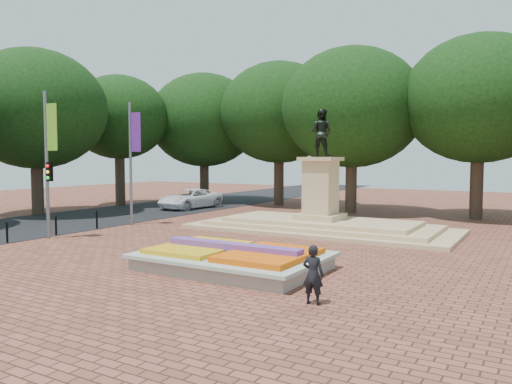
# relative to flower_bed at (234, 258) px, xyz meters

# --- Properties ---
(ground) EXTENTS (90.00, 90.00, 0.00)m
(ground) POSITION_rel_flower_bed_xyz_m (-1.03, 2.00, -0.38)
(ground) COLOR brown
(ground) RESTS_ON ground
(asphalt_street) EXTENTS (9.00, 90.00, 0.02)m
(asphalt_street) POSITION_rel_flower_bed_xyz_m (-16.03, 7.00, -0.37)
(asphalt_street) COLOR black
(asphalt_street) RESTS_ON ground
(flower_bed) EXTENTS (6.30, 4.30, 0.91)m
(flower_bed) POSITION_rel_flower_bed_xyz_m (0.00, 0.00, 0.00)
(flower_bed) COLOR gray
(flower_bed) RESTS_ON ground
(monument) EXTENTS (14.00, 6.00, 6.40)m
(monument) POSITION_rel_flower_bed_xyz_m (-1.03, 10.00, 0.50)
(monument) COLOR tan
(monument) RESTS_ON ground
(tree_row_back) EXTENTS (44.80, 8.80, 10.43)m
(tree_row_back) POSITION_rel_flower_bed_xyz_m (1.31, 20.00, 6.29)
(tree_row_back) COLOR #37291E
(tree_row_back) RESTS_ON ground
(tree_row_street) EXTENTS (8.40, 25.40, 9.98)m
(tree_row_street) POSITION_rel_flower_bed_xyz_m (-20.53, 6.67, 6.01)
(tree_row_street) COLOR #37291E
(tree_row_street) RESTS_ON ground
(banner_poles) EXTENTS (0.88, 11.17, 7.00)m
(banner_poles) POSITION_rel_flower_bed_xyz_m (-11.10, 0.69, 3.50)
(banner_poles) COLOR slate
(banner_poles) RESTS_ON ground
(bollard_row) EXTENTS (0.12, 13.12, 0.98)m
(bollard_row) POSITION_rel_flower_bed_xyz_m (-11.73, 0.50, 0.15)
(bollard_row) COLOR black
(bollard_row) RESTS_ON ground
(van) EXTENTS (2.94, 5.55, 1.49)m
(van) POSITION_rel_flower_bed_xyz_m (-14.08, 15.55, 0.37)
(van) COLOR white
(van) RESTS_ON ground
(pedestrian) EXTENTS (0.60, 0.41, 1.59)m
(pedestrian) POSITION_rel_flower_bed_xyz_m (4.08, -2.41, 0.42)
(pedestrian) COLOR black
(pedestrian) RESTS_ON ground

